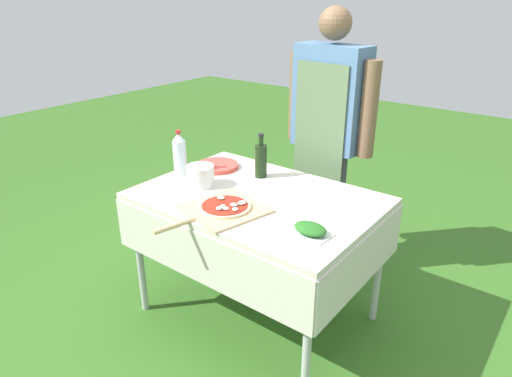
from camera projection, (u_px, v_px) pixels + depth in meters
ground_plane at (257, 313)px, 2.77m from camera, size 12.00×12.00×0.00m
prep_table at (257, 209)px, 2.49m from camera, size 1.28×0.91×0.78m
person_cook at (329, 124)px, 2.91m from camera, size 0.64×0.26×1.72m
pizza_on_peel at (223, 208)px, 2.29m from camera, size 0.44×0.61×0.05m
oil_bottle at (261, 160)px, 2.67m from camera, size 0.07×0.07×0.26m
water_bottle at (180, 153)px, 2.71m from camera, size 0.08×0.08×0.27m
herb_container at (310, 229)px, 2.06m from camera, size 0.20×0.15×0.05m
mixing_tub at (200, 176)px, 2.56m from camera, size 0.16×0.16×0.12m
plate_stack at (217, 166)px, 2.85m from camera, size 0.27×0.27×0.02m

